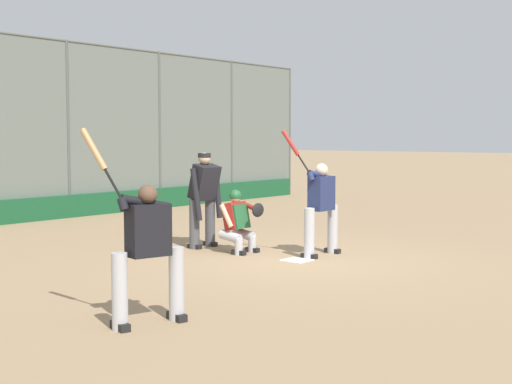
% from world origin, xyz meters
% --- Properties ---
extents(ground_plane, '(160.00, 160.00, 0.00)m').
position_xyz_m(ground_plane, '(0.00, 0.00, 0.00)').
color(ground_plane, '#9E7F5B').
extents(home_plate_marker, '(0.43, 0.43, 0.01)m').
position_xyz_m(home_plate_marker, '(0.00, 0.00, 0.01)').
color(home_plate_marker, white).
rests_on(home_plate_marker, ground_plane).
extents(backstop_fence, '(21.63, 0.08, 4.37)m').
position_xyz_m(backstop_fence, '(0.00, -8.09, 2.28)').
color(backstop_fence, '#515651').
rests_on(backstop_fence, ground_plane).
extents(padding_wall, '(21.12, 0.18, 0.55)m').
position_xyz_m(padding_wall, '(0.00, -7.99, 0.28)').
color(padding_wall, '#19512D').
rests_on(padding_wall, ground_plane).
extents(bleachers_beyond, '(15.09, 2.50, 1.48)m').
position_xyz_m(bleachers_beyond, '(-2.67, -10.59, 0.48)').
color(bleachers_beyond, slate).
rests_on(bleachers_beyond, ground_plane).
extents(batter_at_plate, '(1.00, 0.60, 2.11)m').
position_xyz_m(batter_at_plate, '(-0.63, 0.04, 0.84)').
color(batter_at_plate, '#B7B7BC').
rests_on(batter_at_plate, ground_plane).
extents(catcher_behind_plate, '(0.57, 0.67, 1.09)m').
position_xyz_m(catcher_behind_plate, '(-0.01, -1.23, 0.56)').
color(catcher_behind_plate, '#B7B7BC').
rests_on(catcher_behind_plate, ground_plane).
extents(umpire_home, '(0.70, 0.42, 1.71)m').
position_xyz_m(umpire_home, '(-0.04, -2.08, 0.92)').
color(umpire_home, '#4C4C51').
rests_on(umpire_home, ground_plane).
extents(batter_on_deck, '(0.85, 0.82, 2.09)m').
position_xyz_m(batter_on_deck, '(4.21, 1.10, 0.81)').
color(batter_on_deck, '#B7B7BC').
rests_on(batter_on_deck, ground_plane).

